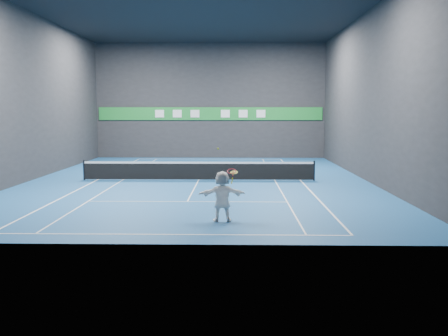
{
  "coord_description": "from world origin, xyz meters",
  "views": [
    {
      "loc": [
        1.95,
        -26.58,
        3.72
      ],
      "look_at": [
        1.53,
        -7.26,
        1.5
      ],
      "focal_mm": 40.0,
      "sensor_mm": 36.0,
      "label": 1
    }
  ],
  "objects_px": {
    "tennis_ball": "(218,149)",
    "tennis_net": "(198,170)",
    "tennis_racket": "(232,172)",
    "player": "(222,196)"
  },
  "relations": [
    {
      "from": "tennis_ball",
      "to": "tennis_net",
      "type": "distance_m",
      "value": 10.06
    },
    {
      "from": "tennis_racket",
      "to": "tennis_net",
      "type": "bearing_deg",
      "value": 100.55
    },
    {
      "from": "player",
      "to": "tennis_racket",
      "type": "relative_size",
      "value": 3.13
    },
    {
      "from": "tennis_net",
      "to": "tennis_racket",
      "type": "relative_size",
      "value": 22.74
    },
    {
      "from": "tennis_ball",
      "to": "tennis_net",
      "type": "bearing_deg",
      "value": 98.07
    },
    {
      "from": "tennis_net",
      "to": "tennis_racket",
      "type": "distance_m",
      "value": 10.21
    },
    {
      "from": "player",
      "to": "tennis_ball",
      "type": "height_order",
      "value": "tennis_ball"
    },
    {
      "from": "tennis_racket",
      "to": "player",
      "type": "bearing_deg",
      "value": -171.68
    },
    {
      "from": "tennis_net",
      "to": "tennis_racket",
      "type": "bearing_deg",
      "value": -79.45
    },
    {
      "from": "player",
      "to": "tennis_ball",
      "type": "distance_m",
      "value": 1.61
    }
  ]
}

